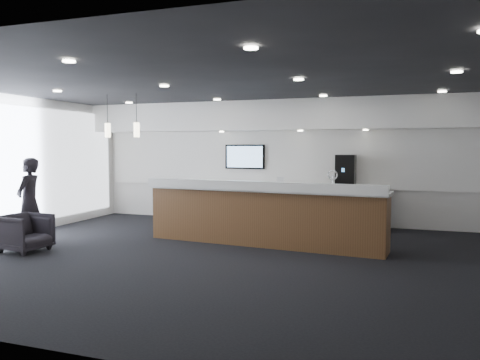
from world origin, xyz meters
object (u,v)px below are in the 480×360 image
(armchair, at_px, (25,233))
(lounge_guest, at_px, (29,201))
(coffee_machine, at_px, (346,171))
(service_counter, at_px, (263,215))

(armchair, distance_m, lounge_guest, 0.86)
(lounge_guest, bearing_deg, coffee_machine, 112.08)
(armchair, bearing_deg, coffee_machine, -44.15)
(coffee_machine, bearing_deg, service_counter, -117.42)
(coffee_machine, bearing_deg, lounge_guest, -145.15)
(coffee_machine, bearing_deg, armchair, -139.28)
(service_counter, relative_size, armchair, 6.38)
(coffee_machine, height_order, armchair, coffee_machine)
(armchair, xyz_separation_m, lounge_guest, (-0.42, 0.56, 0.50))
(armchair, relative_size, lounge_guest, 0.45)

